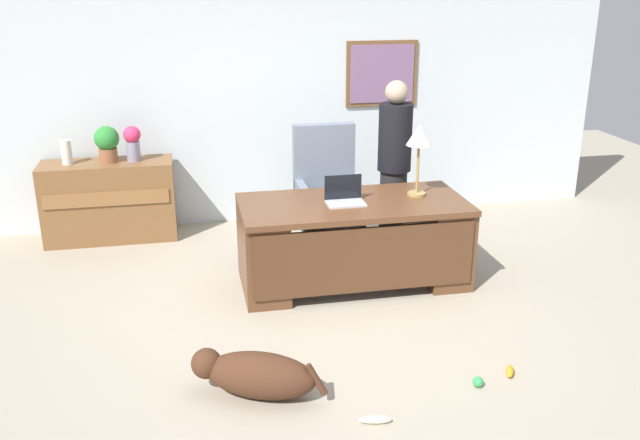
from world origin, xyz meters
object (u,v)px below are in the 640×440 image
at_px(person_standing, 394,164).
at_px(laptop, 344,196).
at_px(desk_lamp, 419,140).
at_px(dog_toy_ball, 478,382).
at_px(dog_toy_plush, 375,420).
at_px(vase_empty, 66,152).
at_px(dog_lying, 255,374).
at_px(dog_toy_bone, 510,371).
at_px(credenza, 110,201).
at_px(potted_plant, 107,143).
at_px(vase_with_flowers, 132,142).
at_px(desk, 354,240).
at_px(armchair, 327,196).

distance_m(person_standing, laptop, 1.00).
xyz_separation_m(desk_lamp, dog_toy_ball, (-0.18, -1.84, -1.20)).
bearing_deg(dog_toy_plush, vase_empty, 121.20).
distance_m(dog_lying, dog_toy_bone, 1.72).
distance_m(person_standing, desk_lamp, 0.77).
relative_size(credenza, potted_plant, 3.58).
distance_m(desk_lamp, vase_with_flowers, 2.87).
height_order(desk, dog_lying, desk).
bearing_deg(vase_with_flowers, vase_empty, 180.00).
xyz_separation_m(laptop, vase_with_flowers, (-1.79, 1.53, 0.20)).
bearing_deg(credenza, desk_lamp, -27.99).
distance_m(laptop, dog_toy_bone, 1.99).
bearing_deg(dog_toy_plush, laptop, 82.03).
xyz_separation_m(desk, potted_plant, (-2.11, 1.56, 0.59)).
bearing_deg(credenza, dog_lying, -70.17).
distance_m(credenza, dog_toy_ball, 4.19).
height_order(dog_lying, dog_toy_bone, dog_lying).
height_order(vase_empty, dog_toy_plush, vase_empty).
xyz_separation_m(vase_empty, dog_toy_plush, (2.14, -3.54, -0.90)).
height_order(credenza, dog_lying, credenza).
bearing_deg(dog_lying, dog_toy_bone, -3.48).
height_order(vase_with_flowers, potted_plant, potted_plant).
distance_m(credenza, desk_lamp, 3.21).
distance_m(desk_lamp, vase_empty, 3.43).
relative_size(armchair, vase_empty, 5.02).
bearing_deg(potted_plant, vase_empty, 180.00).
height_order(credenza, vase_empty, vase_empty).
distance_m(credenza, vase_with_flowers, 0.66).
xyz_separation_m(credenza, dog_toy_plush, (1.79, -3.54, -0.38)).
relative_size(vase_with_flowers, dog_toy_ball, 4.98).
relative_size(dog_toy_ball, dog_toy_plush, 0.35).
distance_m(dog_lying, dog_toy_ball, 1.46).
height_order(desk, potted_plant, potted_plant).
relative_size(desk, person_standing, 1.17).
height_order(laptop, desk_lamp, desk_lamp).
bearing_deg(potted_plant, desk_lamp, -28.32).
xyz_separation_m(vase_with_flowers, dog_toy_ball, (2.28, -3.30, -0.96)).
bearing_deg(vase_empty, vase_with_flowers, 0.00).
height_order(credenza, vase_with_flowers, vase_with_flowers).
xyz_separation_m(laptop, dog_toy_ball, (0.49, -1.76, -0.76)).
height_order(credenza, desk_lamp, desk_lamp).
height_order(person_standing, dog_toy_bone, person_standing).
height_order(desk, person_standing, person_standing).
bearing_deg(vase_empty, dog_toy_plush, -58.80).
xyz_separation_m(dog_lying, dog_toy_ball, (1.44, -0.20, -0.12)).
distance_m(potted_plant, dog_toy_plush, 4.07).
distance_m(dog_toy_bone, dog_toy_plush, 1.10).
bearing_deg(credenza, laptop, -36.50).
distance_m(desk, potted_plant, 2.69).
bearing_deg(desk_lamp, credenza, 152.01).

